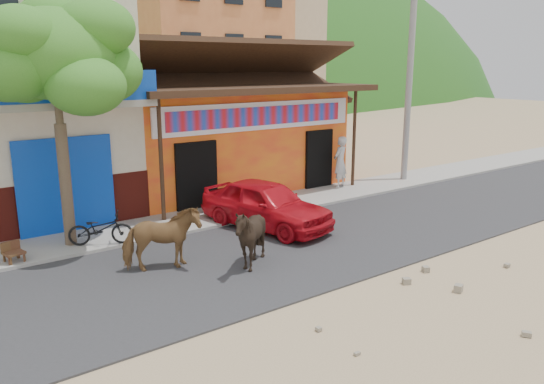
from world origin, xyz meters
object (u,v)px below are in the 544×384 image
(pedestrian, at_px, (340,162))
(tree, at_px, (60,124))
(utility_pole, at_px, (410,75))
(scooter, at_px, (101,229))
(red_car, at_px, (266,204))
(cafe_chair_right, at_px, (13,244))
(cow_dark, at_px, (250,237))
(cow_tan, at_px, (162,239))
(cafe_chair_left, at_px, (13,244))

(pedestrian, bearing_deg, tree, -15.18)
(pedestrian, bearing_deg, utility_pole, 152.99)
(utility_pole, bearing_deg, scooter, -176.72)
(red_car, xyz_separation_m, cafe_chair_right, (-6.27, 1.08, -0.18))
(scooter, height_order, pedestrian, pedestrian)
(cow_dark, xyz_separation_m, cafe_chair_right, (-4.24, 3.31, -0.23))
(cow_tan, relative_size, pedestrian, 0.90)
(tree, xyz_separation_m, red_car, (4.87, -1.58, -2.40))
(cow_tan, distance_m, red_car, 3.86)
(utility_pole, height_order, cafe_chair_right, utility_pole)
(tree, height_order, utility_pole, utility_pole)
(cafe_chair_left, xyz_separation_m, cafe_chair_right, (0.00, 0.00, -0.00))
(pedestrian, bearing_deg, red_car, 5.39)
(cow_tan, relative_size, cafe_chair_right, 2.00)
(pedestrian, bearing_deg, scooter, -11.85)
(red_car, height_order, scooter, red_car)
(cafe_chair_right, bearing_deg, utility_pole, -14.63)
(cafe_chair_left, bearing_deg, cafe_chair_right, 0.00)
(utility_pole, height_order, red_car, utility_pole)
(cow_dark, bearing_deg, pedestrian, 126.49)
(tree, relative_size, cow_dark, 4.13)
(cow_tan, xyz_separation_m, cafe_chair_left, (-2.60, 2.26, -0.21))
(tree, distance_m, scooter, 2.71)
(cow_tan, bearing_deg, scooter, 31.39)
(utility_pole, bearing_deg, cafe_chair_right, -177.18)
(cafe_chair_left, bearing_deg, cow_tan, -47.82)
(cow_dark, relative_size, red_car, 0.37)
(pedestrian, bearing_deg, cafe_chair_right, -13.10)
(cow_dark, height_order, red_car, cow_dark)
(cow_dark, relative_size, cafe_chair_right, 1.73)
(pedestrian, xyz_separation_m, cafe_chair_right, (-11.17, -1.13, -0.51))
(utility_pole, xyz_separation_m, scooter, (-12.20, -0.70, -3.59))
(cafe_chair_left, distance_m, cafe_chair_right, 0.00)
(cafe_chair_left, bearing_deg, cow_dark, -44.85)
(cow_tan, bearing_deg, cafe_chair_right, 65.52)
(cow_dark, height_order, scooter, cow_dark)
(tree, xyz_separation_m, utility_pole, (12.80, 0.20, 1.00))
(red_car, xyz_separation_m, scooter, (-4.27, 1.08, -0.19))
(scooter, xyz_separation_m, pedestrian, (9.17, 1.13, 0.52))
(cow_dark, xyz_separation_m, red_car, (2.04, 2.24, -0.05))
(scooter, bearing_deg, cow_tan, -138.72)
(tree, distance_m, pedestrian, 10.01)
(cow_tan, bearing_deg, red_car, -55.62)
(tree, distance_m, cafe_chair_right, 2.98)
(cafe_chair_left, bearing_deg, red_car, -16.54)
(tree, bearing_deg, utility_pole, 0.90)
(cow_dark, relative_size, pedestrian, 0.78)
(tree, height_order, pedestrian, tree)
(utility_pole, relative_size, scooter, 5.16)
(cow_tan, bearing_deg, tree, 40.02)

